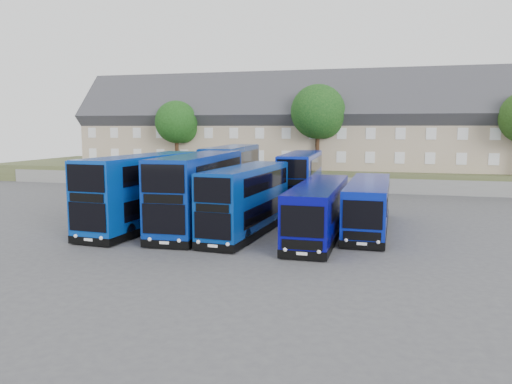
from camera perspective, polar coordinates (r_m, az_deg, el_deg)
The scene contains 13 objects.
ground at distance 30.05m, azimuth -3.56°, elevation -5.36°, with size 120.00×120.00×0.00m, color #46464B.
retaining_wall at distance 52.96m, azimuth 4.60°, elevation 0.99°, with size 70.00×0.40×1.50m, color slate.
earth_bank at distance 62.76m, azimuth 6.22°, elevation 2.20°, with size 80.00×20.00×2.00m, color #4D5630.
terrace_row at distance 58.55m, azimuth 5.71°, elevation 7.32°, with size 54.00×10.40×11.20m.
dd_front_left at distance 34.02m, azimuth -12.65°, elevation -0.02°, with size 3.62×12.18×4.78m.
dd_front_mid at distance 32.95m, azimuth -6.52°, elevation -0.06°, with size 3.36×12.29×4.84m.
dd_front_right at distance 31.09m, azimuth -1.08°, elevation -1.07°, with size 3.21×10.68×4.18m.
dd_rear_left at distance 45.30m, azimuth -2.79°, elevation 2.04°, with size 3.71×12.49×4.90m.
dd_rear_right at distance 42.76m, azimuth 5.16°, elevation 1.39°, with size 3.02×11.26×4.44m.
coach_east_a at distance 30.55m, azimuth 7.17°, elevation -2.15°, with size 2.57×11.92×3.25m.
coach_east_b at distance 33.09m, azimuth 12.70°, elevation -1.60°, with size 2.64×11.72×3.19m.
tree_west at distance 57.73m, azimuth -8.92°, elevation 7.72°, with size 4.80×4.80×7.65m.
tree_mid at distance 53.90m, azimuth 7.26°, elevation 8.86°, with size 5.76×5.76×9.18m.
Camera 1 is at (9.23, -27.82, 6.62)m, focal length 35.00 mm.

